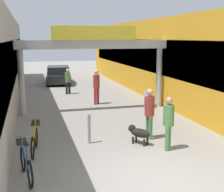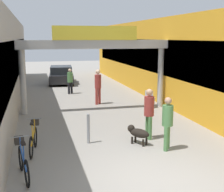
% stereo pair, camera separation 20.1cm
% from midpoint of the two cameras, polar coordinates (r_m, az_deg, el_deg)
% --- Properties ---
extents(ground_plane, '(80.00, 80.00, 0.00)m').
position_cam_midpoint_polar(ground_plane, '(8.13, 8.72, -14.86)').
color(ground_plane, gray).
extents(storefront_right, '(3.00, 26.00, 4.49)m').
position_cam_midpoint_polar(storefront_right, '(19.51, 10.28, 6.86)').
color(storefront_right, gold).
rests_on(storefront_right, ground_plane).
extents(arcade_sign_gateway, '(7.40, 0.47, 4.01)m').
position_cam_midpoint_polar(arcade_sign_gateway, '(14.80, -2.71, 8.18)').
color(arcade_sign_gateway, '#B2B2B2').
rests_on(arcade_sign_gateway, ground_plane).
extents(pedestrian_with_dog, '(0.48, 0.48, 1.69)m').
position_cam_midpoint_polar(pedestrian_with_dog, '(9.86, 10.69, -4.35)').
color(pedestrian_with_dog, '#4C7F47').
rests_on(pedestrian_with_dog, ground_plane).
extents(pedestrian_companion, '(0.35, 0.38, 1.76)m').
position_cam_midpoint_polar(pedestrian_companion, '(10.83, 7.32, -2.61)').
color(pedestrian_companion, '#4C7F47').
rests_on(pedestrian_companion, ground_plane).
extents(pedestrian_carrying_crate, '(0.48, 0.48, 1.84)m').
position_cam_midpoint_polar(pedestrian_carrying_crate, '(16.37, -2.23, 2.16)').
color(pedestrian_carrying_crate, '#99332D').
rests_on(pedestrian_carrying_crate, ground_plane).
extents(pedestrian_elderly_walking, '(0.48, 0.48, 1.58)m').
position_cam_midpoint_polar(pedestrian_elderly_walking, '(19.60, -7.39, 2.99)').
color(pedestrian_elderly_walking, black).
rests_on(pedestrian_elderly_walking, ground_plane).
extents(dog_on_leash, '(0.72, 0.83, 0.61)m').
position_cam_midpoint_polar(dog_on_leash, '(10.42, 5.28, -6.71)').
color(dog_on_leash, black).
rests_on(dog_on_leash, ground_plane).
extents(bicycle_blue_nearest, '(0.47, 1.67, 0.98)m').
position_cam_midpoint_polar(bicycle_blue_nearest, '(8.32, -15.32, -11.25)').
color(bicycle_blue_nearest, black).
rests_on(bicycle_blue_nearest, ground_plane).
extents(bicycle_orange_second, '(0.46, 1.68, 0.98)m').
position_cam_midpoint_polar(bicycle_orange_second, '(9.99, -13.58, -7.42)').
color(bicycle_orange_second, black).
rests_on(bicycle_orange_second, ground_plane).
extents(bollard_post_metal, '(0.10, 0.10, 1.02)m').
position_cam_midpoint_polar(bollard_post_metal, '(10.43, -3.78, -5.88)').
color(bollard_post_metal, gray).
rests_on(bollard_post_metal, ground_plane).
extents(cafe_chair_aluminium_nearer, '(0.56, 0.56, 0.89)m').
position_cam_midpoint_polar(cafe_chair_aluminium_nearer, '(15.71, 7.27, -0.22)').
color(cafe_chair_aluminium_nearer, gray).
rests_on(cafe_chair_aluminium_nearer, ground_plane).
extents(parked_car_black, '(2.09, 4.14, 1.33)m').
position_cam_midpoint_polar(parked_car_black, '(24.26, -9.02, 3.82)').
color(parked_car_black, black).
rests_on(parked_car_black, ground_plane).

